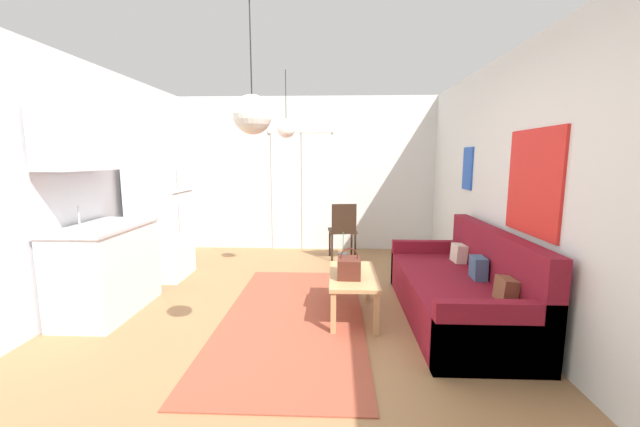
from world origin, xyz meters
name	(u,v)px	position (x,y,z in m)	size (l,w,h in m)	color
ground_plane	(278,347)	(0.00, 0.00, -0.05)	(4.97, 7.40, 0.10)	#996D44
wall_back	(307,175)	(0.00, 3.45, 1.30)	(4.57, 0.13, 2.62)	silver
wall_right	(553,193)	(2.23, 0.01, 1.31)	(0.12, 7.00, 2.62)	silver
wall_left	(13,191)	(-2.23, 0.00, 1.31)	(0.12, 7.00, 2.62)	silver
area_rug	(293,317)	(0.08, 0.50, 0.01)	(1.38, 2.90, 0.01)	#9E4733
couch	(463,292)	(1.76, 0.55, 0.27)	(0.91, 2.10, 0.89)	maroon
coffee_table	(353,280)	(0.68, 0.59, 0.37)	(0.47, 0.94, 0.43)	tan
bamboo_vase	(343,263)	(0.58, 0.66, 0.53)	(0.10, 0.10, 0.41)	#2D2D33
handbag	(349,267)	(0.63, 0.48, 0.53)	(0.23, 0.27, 0.30)	#512319
refrigerator	(161,216)	(-1.80, 1.73, 0.83)	(0.65, 0.66, 1.66)	white
kitchen_counter	(100,236)	(-1.87, 0.56, 0.81)	(0.62, 1.11, 2.12)	silver
accent_chair	(343,228)	(0.62, 2.70, 0.50)	(0.47, 0.45, 0.89)	black
pendant_lamp_near	(252,115)	(-0.03, -0.67, 1.85)	(0.25, 0.25, 0.89)	black
pendant_lamp_far	(286,128)	(-0.10, 1.54, 1.94)	(0.23, 0.23, 0.79)	black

